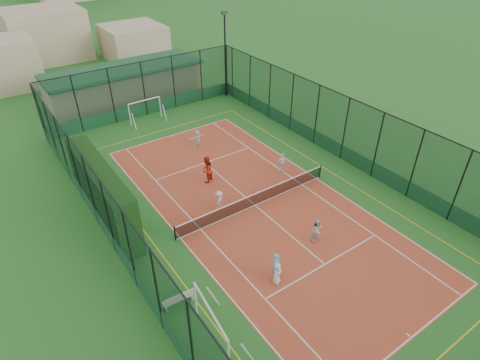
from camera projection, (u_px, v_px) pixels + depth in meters
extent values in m
plane|color=#2D6623|center=(255.00, 205.00, 26.20)|extent=(300.00, 300.00, 0.00)
cube|color=#A43D24|center=(255.00, 205.00, 26.20)|extent=(11.17, 23.97, 0.01)
cube|color=black|center=(103.00, 193.00, 24.06)|extent=(1.31, 8.73, 3.82)
imported|color=silver|center=(277.00, 273.00, 20.45)|extent=(0.76, 0.65, 1.31)
imported|color=#55B7F2|center=(276.00, 265.00, 20.76)|extent=(0.66, 0.55, 1.53)
imported|color=silver|center=(318.00, 230.00, 23.04)|extent=(0.79, 0.65, 1.51)
imported|color=silver|center=(219.00, 199.00, 25.73)|extent=(0.90, 0.84, 1.21)
imported|color=white|center=(282.00, 163.00, 29.13)|extent=(0.92, 0.42, 1.53)
imported|color=white|center=(197.00, 138.00, 32.39)|extent=(1.32, 0.53, 1.38)
imported|color=#AE2912|center=(207.00, 170.00, 27.94)|extent=(1.21, 1.13, 1.98)
sphere|color=#CCE033|center=(249.00, 190.00, 27.55)|extent=(0.07, 0.07, 0.07)
sphere|color=#CCE033|center=(249.00, 188.00, 27.73)|extent=(0.07, 0.07, 0.07)
sphere|color=#CCE033|center=(247.00, 202.00, 26.41)|extent=(0.07, 0.07, 0.07)
sphere|color=#CCE033|center=(284.00, 182.00, 28.34)|extent=(0.07, 0.07, 0.07)
sphere|color=#CCE033|center=(285.00, 183.00, 28.25)|extent=(0.07, 0.07, 0.07)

